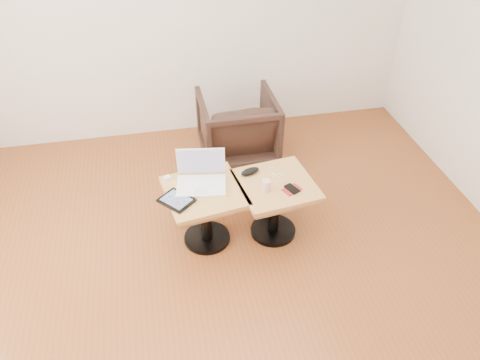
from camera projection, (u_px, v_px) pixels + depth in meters
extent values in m
cube|color=brown|center=(226.00, 294.00, 3.26)|extent=(4.50, 4.50, 0.01)
cylinder|color=black|center=(207.00, 238.00, 3.68)|extent=(0.36, 0.36, 0.03)
cylinder|color=black|center=(206.00, 216.00, 3.54)|extent=(0.09, 0.09, 0.43)
cube|color=#A56133|center=(204.00, 196.00, 3.42)|extent=(0.58, 0.58, 0.04)
cube|color=#A66941|center=(204.00, 192.00, 3.39)|extent=(0.63, 0.63, 0.03)
cylinder|color=black|center=(273.00, 230.00, 3.74)|extent=(0.36, 0.36, 0.03)
cylinder|color=black|center=(274.00, 209.00, 3.60)|extent=(0.09, 0.09, 0.43)
cube|color=#A56133|center=(276.00, 189.00, 3.48)|extent=(0.56, 0.56, 0.04)
cube|color=#A66941|center=(276.00, 185.00, 3.46)|extent=(0.61, 0.61, 0.03)
cube|color=white|center=(201.00, 186.00, 3.40)|extent=(0.39, 0.30, 0.02)
cube|color=silver|center=(201.00, 182.00, 3.43)|extent=(0.31, 0.16, 0.00)
cube|color=silver|center=(201.00, 191.00, 3.34)|extent=(0.11, 0.08, 0.00)
cube|color=white|center=(201.00, 161.00, 3.43)|extent=(0.36, 0.09, 0.24)
cube|color=maroon|center=(201.00, 161.00, 3.43)|extent=(0.31, 0.07, 0.20)
cube|color=black|center=(176.00, 200.00, 3.28)|extent=(0.28, 0.29, 0.02)
cube|color=#191E38|center=(176.00, 199.00, 3.27)|extent=(0.23, 0.24, 0.00)
cube|color=white|center=(167.00, 178.00, 3.47)|extent=(0.05, 0.05, 0.03)
ellipsoid|color=black|center=(250.00, 171.00, 3.52)|extent=(0.17, 0.11, 0.05)
cylinder|color=#C35766|center=(266.00, 185.00, 3.35)|extent=(0.09, 0.09, 0.09)
sphere|color=white|center=(276.00, 175.00, 3.51)|extent=(0.02, 0.02, 0.02)
sphere|color=white|center=(279.00, 174.00, 3.52)|extent=(0.02, 0.02, 0.02)
sphere|color=white|center=(273.00, 174.00, 3.52)|extent=(0.02, 0.02, 0.02)
sphere|color=white|center=(281.00, 176.00, 3.50)|extent=(0.02, 0.02, 0.02)
sphere|color=white|center=(274.00, 177.00, 3.49)|extent=(0.02, 0.02, 0.02)
cylinder|color=white|center=(276.00, 176.00, 3.51)|extent=(0.08, 0.05, 0.00)
cube|color=maroon|center=(292.00, 190.00, 3.38)|extent=(0.16, 0.14, 0.01)
cube|color=black|center=(292.00, 189.00, 3.38)|extent=(0.11, 0.13, 0.01)
imported|color=black|center=(238.00, 127.00, 4.39)|extent=(0.70, 0.72, 0.65)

